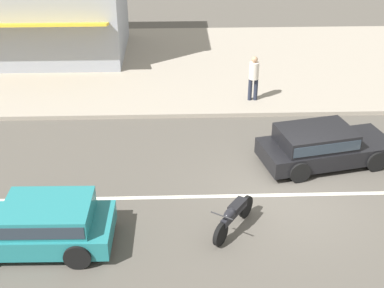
{
  "coord_description": "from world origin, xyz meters",
  "views": [
    {
      "loc": [
        -3.02,
        -11.54,
        7.9
      ],
      "look_at": [
        -2.57,
        1.41,
        0.8
      ],
      "focal_mm": 50.0,
      "sensor_mm": 36.0,
      "label": 1
    }
  ],
  "objects_px": {
    "hatchback_black_2": "(322,145)",
    "pedestrian_by_shop": "(254,75)",
    "hatchback_teal_0": "(39,223)",
    "motorcycle_0": "(234,216)"
  },
  "relations": [
    {
      "from": "hatchback_black_2",
      "to": "pedestrian_by_shop",
      "type": "height_order",
      "value": "pedestrian_by_shop"
    },
    {
      "from": "hatchback_black_2",
      "to": "pedestrian_by_shop",
      "type": "xyz_separation_m",
      "value": [
        -1.42,
        4.18,
        0.5
      ]
    },
    {
      "from": "hatchback_teal_0",
      "to": "pedestrian_by_shop",
      "type": "distance_m",
      "value": 9.6
    },
    {
      "from": "motorcycle_0",
      "to": "pedestrian_by_shop",
      "type": "bearing_deg",
      "value": 78.83
    },
    {
      "from": "hatchback_black_2",
      "to": "motorcycle_0",
      "type": "distance_m",
      "value": 4.17
    },
    {
      "from": "motorcycle_0",
      "to": "pedestrian_by_shop",
      "type": "relative_size",
      "value": 0.98
    },
    {
      "from": "pedestrian_by_shop",
      "to": "motorcycle_0",
      "type": "bearing_deg",
      "value": -101.17
    },
    {
      "from": "motorcycle_0",
      "to": "hatchback_teal_0",
      "type": "bearing_deg",
      "value": -175.22
    },
    {
      "from": "hatchback_black_2",
      "to": "pedestrian_by_shop",
      "type": "bearing_deg",
      "value": 108.72
    },
    {
      "from": "hatchback_teal_0",
      "to": "pedestrian_by_shop",
      "type": "height_order",
      "value": "pedestrian_by_shop"
    }
  ]
}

